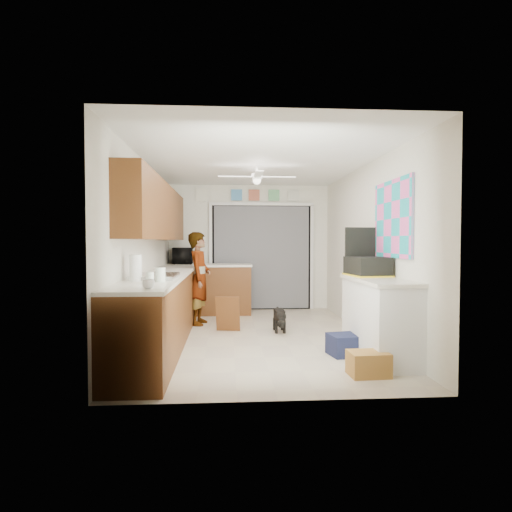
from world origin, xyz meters
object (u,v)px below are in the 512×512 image
object	(u,v)px
paper_towel_roll	(136,268)
man	(199,278)
microwave	(183,256)
cardboard_box	(368,364)
dog	(279,319)
cup	(148,284)
suitcase	(367,266)
navy_crate	(347,345)

from	to	relation	value
paper_towel_roll	man	world-z (taller)	man
microwave	cardboard_box	world-z (taller)	microwave
paper_towel_roll	cardboard_box	bearing A→B (deg)	-11.92
paper_towel_roll	dog	xyz separation A→B (m)	(1.79, 1.66, -0.89)
cup	paper_towel_roll	distance (m)	0.85
microwave	suitcase	xyz separation A→B (m)	(2.62, -3.07, -0.04)
man	dog	distance (m)	1.53
microwave	man	world-z (taller)	man
microwave	navy_crate	size ratio (longest dim) A/B	1.36
man	suitcase	bearing A→B (deg)	-121.75
microwave	navy_crate	xyz separation A→B (m)	(2.30, -3.30, -0.97)
paper_towel_roll	dog	world-z (taller)	paper_towel_roll
suitcase	man	world-z (taller)	man
dog	navy_crate	bearing A→B (deg)	-65.06
cardboard_box	paper_towel_roll	bearing A→B (deg)	168.08
microwave	man	size ratio (longest dim) A/B	0.37
microwave	navy_crate	bearing A→B (deg)	-149.55
navy_crate	microwave	bearing A→B (deg)	124.85
paper_towel_roll	navy_crate	world-z (taller)	paper_towel_roll
cardboard_box	man	size ratio (longest dim) A/B	0.26
suitcase	dog	xyz separation A→B (m)	(-0.97, 1.16, -0.87)
paper_towel_roll	suitcase	size ratio (longest dim) A/B	0.52
microwave	cup	world-z (taller)	microwave
microwave	paper_towel_roll	bearing A→B (deg)	173.30
suitcase	navy_crate	bearing A→B (deg)	-151.15
cardboard_box	microwave	bearing A→B (deg)	119.29
paper_towel_roll	cardboard_box	distance (m)	2.67
cardboard_box	navy_crate	distance (m)	0.80
cardboard_box	dog	xyz separation A→B (m)	(-0.65, 2.18, 0.07)
dog	cup	bearing A→B (deg)	-121.79
cup	cardboard_box	distance (m)	2.34
cup	cardboard_box	size ratio (longest dim) A/B	0.28
cup	cardboard_box	bearing A→B (deg)	7.42
microwave	suitcase	size ratio (longest dim) A/B	1.01
microwave	navy_crate	distance (m)	4.14
suitcase	cup	bearing A→B (deg)	-158.64
navy_crate	man	xyz separation A→B (m)	(-1.90, 2.04, 0.64)
cardboard_box	navy_crate	xyz separation A→B (m)	(0.00, 0.80, 0.00)
suitcase	dog	world-z (taller)	suitcase
dog	cardboard_box	bearing A→B (deg)	-73.64
microwave	dog	xyz separation A→B (m)	(1.65, -1.92, -0.91)
cup	man	size ratio (longest dim) A/B	0.07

